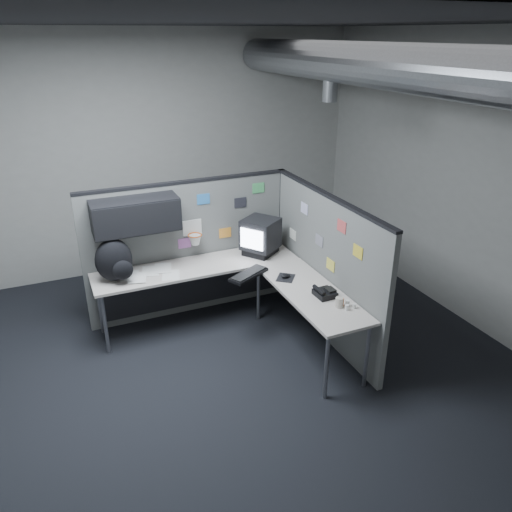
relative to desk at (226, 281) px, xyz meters
name	(u,v)px	position (x,y,z in m)	size (l,w,h in m)	color
room	(292,158)	(0.41, -0.70, 1.48)	(5.62, 5.62, 3.22)	black
partition_back	(176,238)	(-0.40, 0.53, 0.38)	(2.44, 0.42, 1.63)	slate
partition_right	(325,267)	(0.95, -0.49, 0.21)	(0.07, 2.23, 1.63)	slate
desk	(226,281)	(0.00, 0.00, 0.00)	(2.31, 2.11, 0.73)	beige
monitor	(260,236)	(0.55, 0.31, 0.34)	(0.52, 0.52, 0.42)	black
keyboard	(249,274)	(0.19, -0.20, 0.14)	(0.50, 0.38, 0.04)	black
mouse	(286,277)	(0.53, -0.40, 0.13)	(0.27, 0.27, 0.05)	black
phone	(325,293)	(0.70, -0.91, 0.15)	(0.19, 0.21, 0.10)	black
bottles	(347,304)	(0.79, -1.18, 0.15)	(0.13, 0.14, 0.07)	silver
cup	(339,302)	(0.72, -1.15, 0.17)	(0.07, 0.07, 0.10)	#BAB2A4
papers	(146,273)	(-0.82, 0.30, 0.12)	(0.72, 0.58, 0.02)	white
backpack	(115,261)	(-1.13, 0.26, 0.34)	(0.40, 0.36, 0.47)	black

